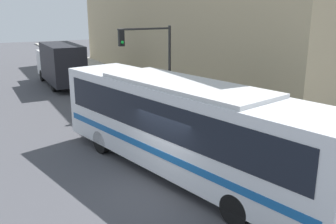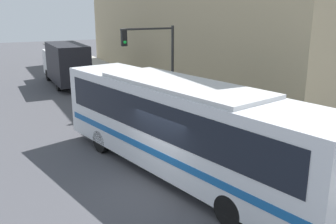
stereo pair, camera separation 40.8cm
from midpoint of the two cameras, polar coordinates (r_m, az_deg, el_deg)
name	(u,v)px [view 2 (the right image)]	position (r m, az deg, el deg)	size (l,w,h in m)	color
ground_plane	(163,188)	(12.67, 0.12, -11.58)	(120.00, 120.00, 0.00)	#47474C
sidewalk	(123,76)	(32.49, -6.51, 5.41)	(2.64, 70.00, 0.17)	#A8A399
building_facade	(186,10)	(30.88, 3.11, 15.21)	(6.00, 31.63, 11.15)	tan
city_bus	(181,123)	(12.94, 2.85, -1.70)	(5.03, 12.31, 3.39)	silver
delivery_truck	(65,63)	(29.73, -15.01, 7.26)	(2.22, 7.73, 3.22)	black
fire_hydrant	(220,121)	(18.29, 8.56, -1.31)	(0.21, 0.29, 0.70)	#999999
traffic_light_pole	(154,51)	(21.77, -1.61, 9.26)	(3.28, 0.35, 4.63)	#2D2D2D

